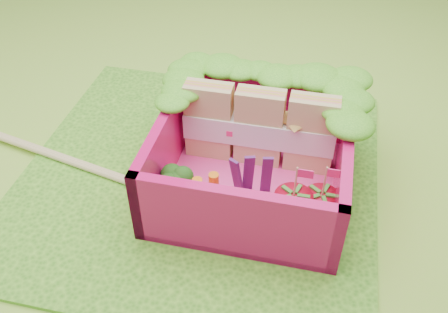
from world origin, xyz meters
The scene contains 13 objects.
ground centered at (0.00, 0.00, 0.00)m, with size 14.00×14.00×0.00m, color #95D03A.
placemat centered at (0.00, 0.00, 0.01)m, with size 2.60×2.60×0.03m, color #418B1F.
bento_floor centered at (0.40, -0.05, 0.06)m, with size 1.30×1.30×0.05m, color #FF419E.
bento_box centered at (0.40, -0.05, 0.31)m, with size 1.30×1.30×0.55m.
lettuce_ruffle centered at (0.40, 0.44, 0.64)m, with size 1.43×0.83×0.11m.
sandwich_stack centered at (0.41, 0.21, 0.38)m, with size 1.10×0.18×0.61m.
broccoli centered at (-0.04, -0.36, 0.26)m, with size 0.35×0.35×0.26m.
carrot_sticks centered at (0.14, -0.34, 0.21)m, with size 0.16×0.15×0.26m.
purple_wedges centered at (0.42, -0.19, 0.27)m, with size 0.26×0.12×0.38m.
strawberry_left centered at (0.73, -0.37, 0.21)m, with size 0.25×0.25×0.49m.
strawberry_right centered at (0.90, -0.31, 0.20)m, with size 0.23×0.23×0.47m.
snap_peas centered at (0.81, -0.29, 0.11)m, with size 0.60×0.54×0.05m.
chopsticks centered at (-1.11, -0.08, 0.05)m, with size 2.38×0.57×0.05m.
Camera 1 is at (0.79, -2.62, 2.57)m, focal length 40.00 mm.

